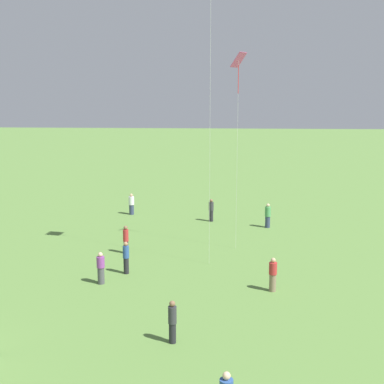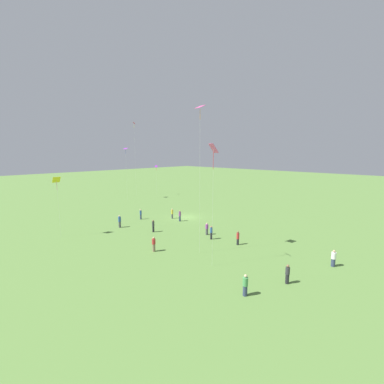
# 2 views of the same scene
# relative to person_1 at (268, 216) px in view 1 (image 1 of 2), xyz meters

# --- Properties ---
(person_1) EXTENTS (0.57, 0.57, 1.78)m
(person_1) POSITION_rel_person_1_xyz_m (0.00, 0.00, 0.00)
(person_1) COLOR #333D5B
(person_1) RESTS_ON ground_plane
(person_2) EXTENTS (0.47, 0.47, 1.80)m
(person_2) POSITION_rel_person_1_xyz_m (10.42, -8.44, 0.03)
(person_2) COLOR #232328
(person_2) RESTS_ON ground_plane
(person_3) EXTENTS (0.54, 0.54, 1.73)m
(person_3) POSITION_rel_person_1_xyz_m (12.52, -0.69, -0.02)
(person_3) COLOR #847056
(person_3) RESTS_ON ground_plane
(person_4) EXTENTS (0.49, 0.49, 1.70)m
(person_4) POSITION_rel_person_1_xyz_m (-3.46, -10.59, -0.04)
(person_4) COLOR #333D5B
(person_4) RESTS_ON ground_plane
(person_5) EXTENTS (0.49, 0.49, 1.72)m
(person_5) POSITION_rel_person_1_xyz_m (-1.60, -4.15, -0.02)
(person_5) COLOR #232328
(person_5) RESTS_ON ground_plane
(person_6) EXTENTS (0.48, 0.48, 1.73)m
(person_6) POSITION_rel_person_1_xyz_m (6.79, -9.13, -0.00)
(person_6) COLOR #232328
(person_6) RESTS_ON ground_plane
(person_8) EXTENTS (0.45, 0.45, 1.77)m
(person_8) POSITION_rel_person_1_xyz_m (18.34, -5.11, 0.02)
(person_8) COLOR #232328
(person_8) RESTS_ON ground_plane
(person_9) EXTENTS (0.57, 0.57, 1.69)m
(person_9) POSITION_rel_person_1_xyz_m (12.04, -9.45, -0.05)
(person_9) COLOR #4C4C51
(person_9) RESTS_ON ground_plane
(kite_5) EXTENTS (1.22, 1.03, 12.05)m
(kite_5) POSITION_rel_person_1_xyz_m (5.34, -2.40, 10.33)
(kite_5) COLOR #E54C99
(kite_5) RESTS_ON ground_plane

